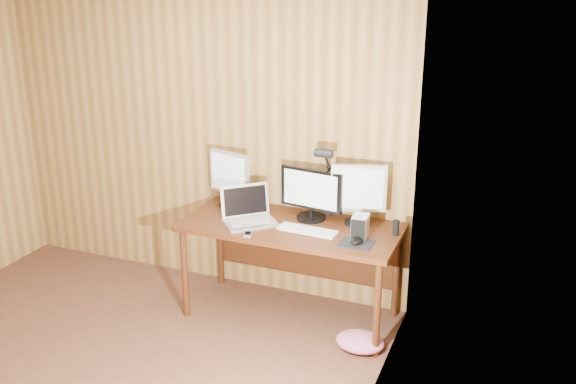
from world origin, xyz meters
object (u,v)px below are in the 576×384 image
Objects in this scene: laptop at (248,213)px; monitor_left at (230,177)px; desk_lamp at (326,171)px; monitor_right at (359,193)px; keyboard at (308,230)px; desk at (294,236)px; monitor_center at (311,194)px; phone at (248,234)px; mouse at (357,241)px; hard_drive at (360,227)px; speaker at (396,228)px.

monitor_left is at bearing 95.17° from laptop.
laptop is at bearing -146.99° from desk_lamp.
monitor_right reaches higher than keyboard.
keyboard is at bearing -42.25° from desk.
desk is 3.24× the size of monitor_center.
phone is at bearing -107.17° from laptop.
mouse is 0.12m from hard_drive.
hard_drive reaches higher than phone.
mouse is (0.86, -0.10, -0.04)m from laptop.
monitor_right reaches higher than laptop.
monitor_left is at bearing 167.87° from desk.
keyboard is (0.75, -0.27, -0.23)m from monitor_left.
laptop is 0.26m from phone.
speaker is at bearing 51.56° from mouse.
monitor_right is 0.42m from mouse.
mouse is (0.38, -0.08, 0.01)m from keyboard.
desk is 0.54m from desk_lamp.
mouse is 0.33m from speaker.
keyboard is 3.94× the size of speaker.
monitor_center is 0.50m from hard_drive.
monitor_left is 2.62× the size of hard_drive.
mouse is at bearing -22.73° from desk.
desk is 0.43m from phone.
laptop is 0.65m from desk_lamp.
monitor_right is 1.04× the size of keyboard.
monitor_left is at bearing 175.60° from speaker.
desk is 3.65× the size of monitor_left.
monitor_center reaches higher than laptop.
hard_drive is at bearing -17.98° from monitor_center.
mouse is (1.13, -0.35, -0.21)m from monitor_left.
keyboard reaches higher than desk.
mouse is (0.44, -0.32, -0.18)m from monitor_center.
monitor_left is at bearing 163.70° from keyboard.
hard_drive is 1.51× the size of speaker.
phone is at bearing -120.81° from desk.
hard_drive is at bearing 6.30° from keyboard.
speaker reaches higher than desk.
desk_lamp reaches higher than monitor_left.
keyboard is 0.39m from hard_drive.
monitor_center is at bearing -136.48° from desk_lamp.
desk_lamp is at bearing 153.74° from monitor_right.
desk is 0.39m from laptop.
phone is at bearing -34.65° from monitor_left.
laptop reaches higher than mouse.
laptop is at bearing -178.52° from keyboard.
monitor_center is 1.13× the size of monitor_left.
desk_lamp is at bearing 134.52° from mouse.
phone is (-0.21, -0.35, 0.13)m from desk.
desk is 0.78m from speaker.
monitor_right is 0.85m from phone.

